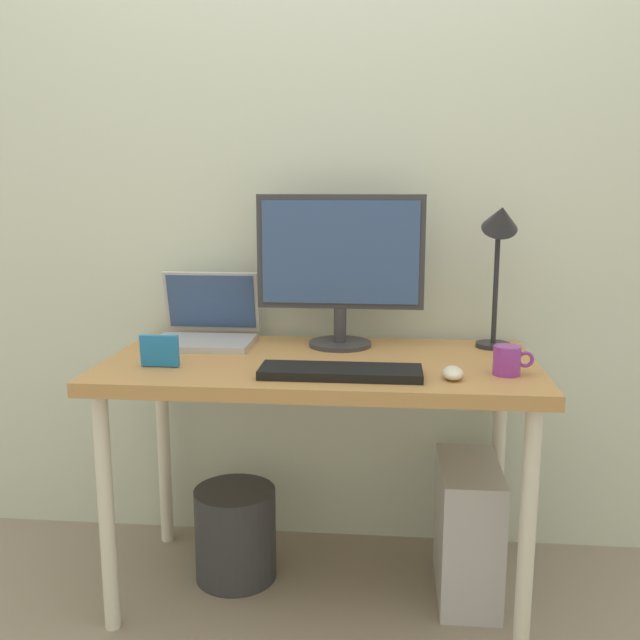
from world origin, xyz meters
name	(u,v)px	position (x,y,z in m)	size (l,w,h in m)	color
ground_plane	(320,588)	(0.00, 0.00, 0.00)	(6.00, 6.00, 0.00)	gray
back_wall	(331,171)	(0.00, 0.38, 1.30)	(4.40, 0.04, 2.60)	silver
desk	(320,384)	(0.00, 0.00, 0.67)	(1.27, 0.64, 0.74)	#B7844C
monitor	(340,261)	(0.05, 0.19, 1.02)	(0.53, 0.20, 0.48)	#333338
laptop	(206,325)	(-0.40, 0.20, 0.80)	(0.32, 0.27, 0.23)	#B2B2B7
desk_lamp	(499,241)	(0.54, 0.19, 1.08)	(0.11, 0.16, 0.48)	#232328
keyboard	(341,372)	(0.07, -0.18, 0.76)	(0.44, 0.14, 0.02)	black
mouse	(453,373)	(0.37, -0.18, 0.76)	(0.06, 0.09, 0.03)	silver
coffee_mug	(508,360)	(0.53, -0.12, 0.78)	(0.11, 0.07, 0.08)	purple
photo_frame	(160,351)	(-0.45, -0.13, 0.79)	(0.11, 0.02, 0.09)	#1E72BF
computer_tower	(468,530)	(0.46, 0.02, 0.21)	(0.18, 0.36, 0.42)	#B2B2B7
wastebasket	(236,533)	(-0.28, 0.04, 0.15)	(0.26, 0.26, 0.30)	#333338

